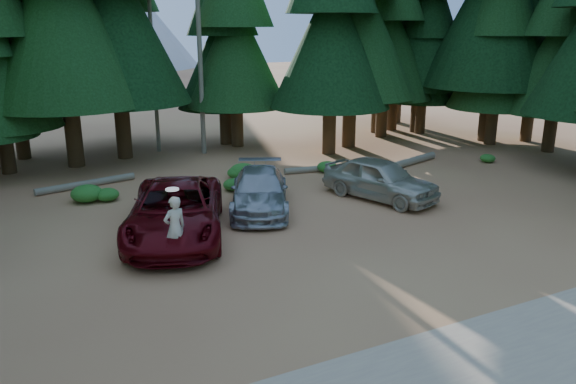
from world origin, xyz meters
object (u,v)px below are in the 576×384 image
object	(u,v)px
red_pickup	(176,211)
log_left	(87,184)
frisbee_player	(175,228)
silver_minivan_right	(380,179)
log_mid	(320,169)
log_right	(401,164)
silver_minivan_center	(260,191)

from	to	relation	value
red_pickup	log_left	size ratio (longest dim) A/B	1.50
red_pickup	frisbee_player	bearing A→B (deg)	-85.35
silver_minivan_right	log_left	distance (m)	11.97
silver_minivan_right	log_mid	world-z (taller)	silver_minivan_right
silver_minivan_right	log_right	bearing A→B (deg)	24.43
silver_minivan_right	log_right	size ratio (longest dim) A/B	0.85
silver_minivan_right	frisbee_player	world-z (taller)	frisbee_player
silver_minivan_right	frisbee_player	bearing A→B (deg)	178.74
red_pickup	silver_minivan_center	xyz separation A→B (m)	(3.45, 1.33, -0.14)
log_mid	log_right	world-z (taller)	log_right
frisbee_player	log_left	bearing A→B (deg)	-97.57
red_pickup	silver_minivan_center	bearing A→B (deg)	41.21
red_pickup	log_left	xyz separation A→B (m)	(-1.79, 7.18, -0.71)
red_pickup	silver_minivan_right	size ratio (longest dim) A/B	1.33
silver_minivan_center	log_mid	distance (m)	6.05
silver_minivan_right	log_left	bearing A→B (deg)	126.81
red_pickup	log_right	size ratio (longest dim) A/B	1.13
silver_minivan_center	silver_minivan_right	distance (m)	4.75
log_right	red_pickup	bearing A→B (deg)	-178.70
silver_minivan_right	log_mid	size ratio (longest dim) A/B	1.38
log_mid	silver_minivan_right	bearing A→B (deg)	-81.11
red_pickup	log_left	distance (m)	7.44
red_pickup	silver_minivan_right	distance (m)	8.14
silver_minivan_center	log_mid	size ratio (longest dim) A/B	1.46
log_mid	log_right	bearing A→B (deg)	-7.22
silver_minivan_center	red_pickup	bearing A→B (deg)	-134.78
red_pickup	log_right	xyz separation A→B (m)	(11.86, 4.08, -0.68)
silver_minivan_right	frisbee_player	xyz separation A→B (m)	(-8.77, -2.84, 0.39)
silver_minivan_center	log_mid	world-z (taller)	silver_minivan_center
silver_minivan_center	frisbee_player	xyz separation A→B (m)	(-4.09, -3.67, 0.46)
silver_minivan_right	log_right	distance (m)	5.21
silver_minivan_center	frisbee_player	distance (m)	5.52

